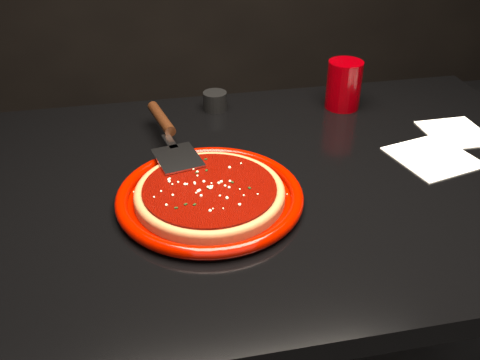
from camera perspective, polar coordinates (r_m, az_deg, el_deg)
The scene contains 12 objects.
table at distance 1.26m, azimuth 3.42°, elevation -14.18°, with size 1.20×0.80×0.75m, color black.
plate at distance 0.94m, azimuth -3.23°, elevation -1.77°, with size 0.33×0.33×0.02m, color #7B0700.
pizza_crust at distance 0.93m, azimuth -3.24°, elevation -1.58°, with size 0.26×0.26×0.01m, color brown.
pizza_crust_rim at distance 0.93m, azimuth -3.25°, elevation -1.24°, with size 0.26×0.26×0.02m, color brown.
pizza_sauce at distance 0.93m, azimuth -3.26°, elevation -1.00°, with size 0.23×0.23×0.01m, color #630500.
parmesan_dusting at distance 0.92m, azimuth -3.27°, elevation -0.66°, with size 0.23×0.23×0.01m, color beige, non-canonical shape.
basil_flecks at distance 0.93m, azimuth -3.27°, elevation -0.71°, with size 0.21×0.21×0.00m, color black, non-canonical shape.
pizza_server at distance 1.08m, azimuth -7.50°, elevation 4.85°, with size 0.09×0.33×0.02m, color silver, non-canonical shape.
cup at distance 1.29m, azimuth 11.02°, elevation 9.94°, with size 0.08×0.08×0.11m, color #7D0004.
napkin_a at distance 1.14m, azimuth 19.90°, elevation 2.31°, with size 0.15×0.15×0.00m, color white.
napkin_b at distance 1.26m, azimuth 22.00°, elevation 4.68°, with size 0.13×0.14×0.00m, color white.
ramekin at distance 1.27m, azimuth -2.68°, elevation 8.42°, with size 0.06×0.06×0.04m, color black.
Camera 1 is at (-0.24, -0.83, 1.29)m, focal length 40.00 mm.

